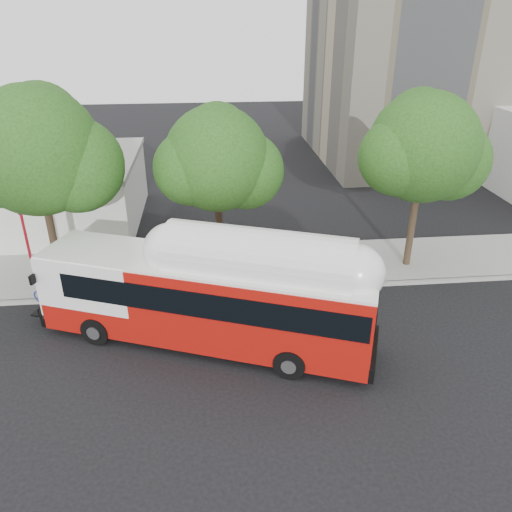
{
  "coord_description": "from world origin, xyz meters",
  "views": [
    {
      "loc": [
        -1.45,
        -17.2,
        12.45
      ],
      "look_at": [
        0.57,
        3.0,
        2.39
      ],
      "focal_mm": 35.0,
      "sensor_mm": 36.0,
      "label": 1
    }
  ],
  "objects": [
    {
      "name": "curb_strip",
      "position": [
        0.0,
        3.9,
        0.07
      ],
      "size": [
        60.0,
        0.3,
        0.15
      ],
      "primitive_type": "cube",
      "color": "gray",
      "rests_on": "ground"
    },
    {
      "name": "sidewalk",
      "position": [
        0.0,
        6.5,
        0.07
      ],
      "size": [
        60.0,
        5.0,
        0.15
      ],
      "primitive_type": "cube",
      "color": "gray",
      "rests_on": "ground"
    },
    {
      "name": "low_commercial_bldg",
      "position": [
        -14.0,
        14.0,
        2.15
      ],
      "size": [
        16.2,
        10.2,
        4.25
      ],
      "color": "silver",
      "rests_on": "ground"
    },
    {
      "name": "street_tree_left",
      "position": [
        -8.53,
        5.56,
        6.6
      ],
      "size": [
        6.67,
        5.8,
        9.74
      ],
      "color": "#2D2116",
      "rests_on": "ground"
    },
    {
      "name": "red_curb_segment",
      "position": [
        -3.0,
        3.9,
        0.08
      ],
      "size": [
        10.0,
        0.32,
        0.16
      ],
      "primitive_type": "cube",
      "color": "maroon",
      "rests_on": "ground"
    },
    {
      "name": "signal_pole",
      "position": [
        -9.83,
        4.48,
        2.35
      ],
      "size": [
        0.13,
        0.43,
        4.58
      ],
      "color": "red",
      "rests_on": "ground"
    },
    {
      "name": "transit_bus",
      "position": [
        -1.69,
        0.02,
        1.99
      ],
      "size": [
        14.34,
        7.48,
        4.26
      ],
      "rotation": [
        0.0,
        0.0,
        -0.37
      ],
      "color": "#A0110B",
      "rests_on": "ground"
    },
    {
      "name": "street_tree_right",
      "position": [
        9.44,
        5.86,
        6.26
      ],
      "size": [
        6.21,
        5.4,
        9.18
      ],
      "color": "#2D2116",
      "rests_on": "ground"
    },
    {
      "name": "street_tree_mid",
      "position": [
        -0.59,
        6.06,
        5.91
      ],
      "size": [
        5.75,
        5.0,
        8.62
      ],
      "color": "#2D2116",
      "rests_on": "ground"
    },
    {
      "name": "ground",
      "position": [
        0.0,
        0.0,
        0.0
      ],
      "size": [
        120.0,
        120.0,
        0.0
      ],
      "primitive_type": "plane",
      "color": "black",
      "rests_on": "ground"
    }
  ]
}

